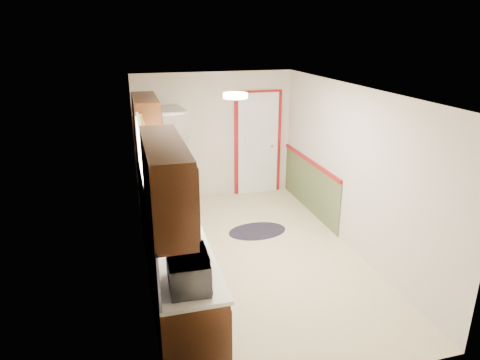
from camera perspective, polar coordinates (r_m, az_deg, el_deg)
room_shell at (r=5.86m, az=1.77°, el=0.28°), size 3.20×5.20×2.52m
kitchen_run at (r=5.52m, az=-9.78°, el=-5.63°), size 0.63×4.00×2.20m
back_wall_trim at (r=8.25m, az=3.85°, el=3.71°), size 1.12×2.30×2.08m
ceiling_fixture at (r=5.31m, az=-0.61°, el=11.19°), size 0.30×0.30×0.06m
microwave at (r=3.92m, az=-6.88°, el=-11.46°), size 0.31×0.54×0.36m
refrigerator at (r=7.68m, az=-10.10°, el=2.51°), size 0.83×0.80×1.85m
rug at (r=7.05m, az=2.32°, el=-6.80°), size 1.00×0.68×0.01m
cooktop at (r=6.43m, az=-10.44°, el=-0.63°), size 0.50×0.60×0.02m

